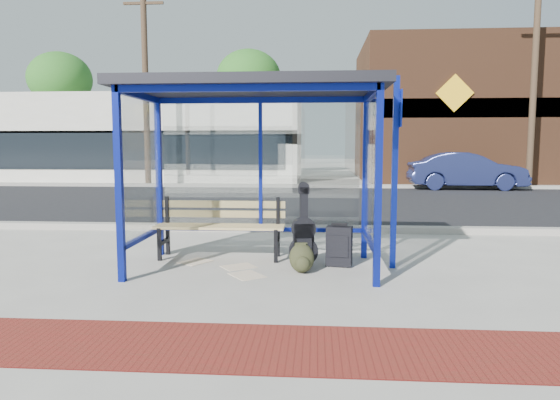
# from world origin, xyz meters

# --- Properties ---
(ground) EXTENTS (120.00, 120.00, 0.00)m
(ground) POSITION_xyz_m (0.00, 0.00, 0.00)
(ground) COLOR #B2ADA0
(ground) RESTS_ON ground
(brick_paver_strip) EXTENTS (60.00, 1.00, 0.01)m
(brick_paver_strip) POSITION_xyz_m (0.00, -2.60, 0.01)
(brick_paver_strip) COLOR maroon
(brick_paver_strip) RESTS_ON ground
(curb_near) EXTENTS (60.00, 0.25, 0.12)m
(curb_near) POSITION_xyz_m (0.00, 2.90, 0.06)
(curb_near) COLOR gray
(curb_near) RESTS_ON ground
(street_asphalt) EXTENTS (60.00, 10.00, 0.00)m
(street_asphalt) POSITION_xyz_m (0.00, 8.00, 0.00)
(street_asphalt) COLOR black
(street_asphalt) RESTS_ON ground
(curb_far) EXTENTS (60.00, 0.25, 0.12)m
(curb_far) POSITION_xyz_m (0.00, 13.10, 0.06)
(curb_far) COLOR gray
(curb_far) RESTS_ON ground
(far_sidewalk) EXTENTS (60.00, 4.00, 0.01)m
(far_sidewalk) POSITION_xyz_m (0.00, 15.00, 0.00)
(far_sidewalk) COLOR #B2ADA0
(far_sidewalk) RESTS_ON ground
(bus_shelter) EXTENTS (3.30, 1.80, 2.42)m
(bus_shelter) POSITION_xyz_m (0.00, 0.07, 2.07)
(bus_shelter) COLOR navy
(bus_shelter) RESTS_ON ground
(storefront_white) EXTENTS (18.00, 6.04, 4.00)m
(storefront_white) POSITION_xyz_m (-9.00, 17.99, 2.00)
(storefront_white) COLOR silver
(storefront_white) RESTS_ON ground
(storefront_brown) EXTENTS (10.00, 7.08, 6.40)m
(storefront_brown) POSITION_xyz_m (8.00, 18.49, 3.20)
(storefront_brown) COLOR #59331E
(storefront_brown) RESTS_ON ground
(tree_left) EXTENTS (3.60, 3.60, 7.03)m
(tree_left) POSITION_xyz_m (-14.00, 22.00, 5.45)
(tree_left) COLOR #4C3826
(tree_left) RESTS_ON ground
(tree_mid) EXTENTS (3.60, 3.60, 7.03)m
(tree_mid) POSITION_xyz_m (-3.00, 22.00, 5.45)
(tree_mid) COLOR #4C3826
(tree_mid) RESTS_ON ground
(tree_right) EXTENTS (3.60, 3.60, 7.03)m
(tree_right) POSITION_xyz_m (12.50, 22.00, 5.45)
(tree_right) COLOR #4C3826
(tree_right) RESTS_ON ground
(utility_pole_west) EXTENTS (1.60, 0.24, 8.00)m
(utility_pole_west) POSITION_xyz_m (-6.00, 13.40, 4.11)
(utility_pole_west) COLOR #4C3826
(utility_pole_west) RESTS_ON ground
(utility_pole_east) EXTENTS (1.60, 0.24, 8.00)m
(utility_pole_east) POSITION_xyz_m (9.00, 13.40, 4.11)
(utility_pole_east) COLOR #4C3826
(utility_pole_east) RESTS_ON ground
(bench) EXTENTS (1.85, 0.46, 0.87)m
(bench) POSITION_xyz_m (-0.57, 0.61, 0.50)
(bench) COLOR black
(bench) RESTS_ON ground
(guitar_bag) EXTENTS (0.40, 0.18, 1.06)m
(guitar_bag) POSITION_xyz_m (0.64, 0.22, 0.39)
(guitar_bag) COLOR black
(guitar_bag) RESTS_ON ground
(suitcase) EXTENTS (0.37, 0.27, 0.59)m
(suitcase) POSITION_xyz_m (1.12, 0.21, 0.27)
(suitcase) COLOR black
(suitcase) RESTS_ON ground
(backpack) EXTENTS (0.35, 0.32, 0.38)m
(backpack) POSITION_xyz_m (0.63, -0.19, 0.18)
(backpack) COLOR #272916
(backpack) RESTS_ON ground
(sign_post) EXTENTS (0.10, 0.31, 2.50)m
(sign_post) POSITION_xyz_m (1.83, 0.16, 1.41)
(sign_post) COLOR navy
(sign_post) RESTS_ON ground
(newspaper_a) EXTENTS (0.52, 0.50, 0.01)m
(newspaper_a) POSITION_xyz_m (-0.22, 0.05, 0.00)
(newspaper_a) COLOR white
(newspaper_a) RESTS_ON ground
(newspaper_b) EXTENTS (0.52, 0.54, 0.01)m
(newspaper_b) POSITION_xyz_m (-0.05, -0.38, 0.00)
(newspaper_b) COLOR white
(newspaper_b) RESTS_ON ground
(newspaper_c) EXTENTS (0.49, 0.52, 0.01)m
(newspaper_c) POSITION_xyz_m (-0.87, 0.30, 0.00)
(newspaper_c) COLOR white
(newspaper_c) RESTS_ON ground
(parked_car) EXTENTS (4.26, 1.59, 1.39)m
(parked_car) POSITION_xyz_m (6.45, 12.78, 0.69)
(parked_car) COLOR #1C234F
(parked_car) RESTS_ON ground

